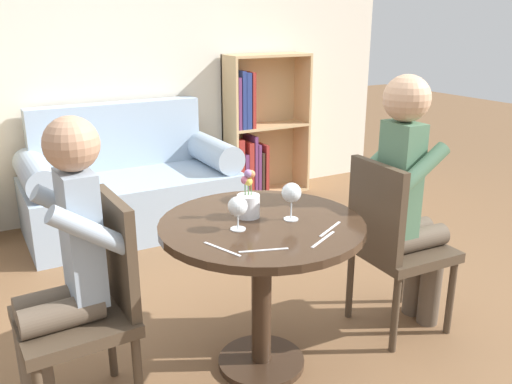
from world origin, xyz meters
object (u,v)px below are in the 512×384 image
Objects in this scene: chair_right at (392,240)px; wine_glass_right at (291,194)px; flower_vase at (248,201)px; wine_glass_left at (238,207)px; chair_left at (92,300)px; person_left at (63,270)px; person_right at (409,197)px; bookshelf_right at (256,134)px; couch at (131,188)px.

chair_right is 5.47× the size of wine_glass_right.
wine_glass_right is at bearing -39.48° from flower_vase.
wine_glass_left is 0.66× the size of flower_vase.
chair_right is 0.68m from wine_glass_right.
chair_right is at bearing 83.17° from chair_left.
person_right reaches higher than person_left.
person_right is 7.90× the size of wine_glass_right.
wine_glass_right is (0.93, -0.11, 0.18)m from person_left.
person_right is 6.06× the size of flower_vase.
bookshelf_right is 2.35m from person_right.
bookshelf_right reaches higher than chair_right.
bookshelf_right is 2.99m from person_left.
chair_left is at bearing -110.69° from couch.
couch is at bearing 93.53° from wine_glass_right.
chair_right is 0.23m from person_right.
couch is 2.10m from person_left.
person_left is at bearing -112.97° from couch.
couch is at bearing -167.73° from bookshelf_right.
chair_left is 1.00× the size of chair_right.
person_right reaches higher than chair_right.
person_right is 9.17× the size of wine_glass_left.
wine_glass_right is at bearing -86.47° from couch.
chair_left is 0.68m from wine_glass_left.
person_left is at bearing -88.70° from chair_left.
couch is 7.14× the size of flower_vase.
wine_glass_left is 0.86× the size of wine_glass_right.
bookshelf_right is 5.79× the size of flower_vase.
chair_right is 4.19× the size of flower_vase.
wine_glass_right is (0.12, -2.02, 0.52)m from couch.
wine_glass_right is (-0.59, 0.01, 0.33)m from chair_right.
wine_glass_left is 0.25m from wine_glass_right.
chair_left reaches higher than wine_glass_left.
bookshelf_right is 2.55m from wine_glass_right.
flower_vase reaches higher than chair_left.
wine_glass_left is at bearing 90.86° from person_right.
couch is at bearing 21.99° from chair_right.
person_right is 0.94m from wine_glass_left.
wine_glass_right reaches higher than wine_glass_left.
wine_glass_left is at bearing 91.12° from chair_right.
wine_glass_right is at bearing 91.17° from person_right.
couch reaches higher than chair_left.
person_left is 0.71m from wine_glass_left.
person_left is at bearing -179.25° from flower_vase.
person_right reaches higher than chair_left.
chair_left is 6.34× the size of wine_glass_left.
wine_glass_left is at bearing 79.87° from person_left.
chair_left is (-1.95, -2.17, -0.06)m from bookshelf_right.
couch is at bearing 89.40° from flower_vase.
person_right is (1.52, -0.13, 0.21)m from chair_left.
flower_vase is (-0.74, 0.13, 0.29)m from chair_right.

